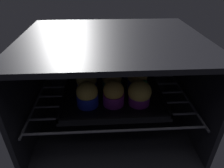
{
  "coord_description": "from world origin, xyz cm",
  "views": [
    {
      "loc": [
        -3.62,
        -39.44,
        55.38
      ],
      "look_at": [
        0.0,
        22.8,
        17.59
      ],
      "focal_mm": 31.92,
      "sensor_mm": 36.0,
      "label": 1
    }
  ],
  "objects_px": {
    "muffin_row0_col1": "(113,94)",
    "muffin_row0_col2": "(140,94)",
    "baking_tray": "(112,91)",
    "muffin_row0_col0": "(87,95)",
    "muffin_row2_col1": "(112,68)",
    "muffin_row1_col1": "(112,80)",
    "muffin_row1_col0": "(87,81)",
    "muffin_row2_col2": "(133,69)",
    "muffin_row2_col0": "(89,70)",
    "muffin_row1_col2": "(137,79)"
  },
  "relations": [
    {
      "from": "muffin_row2_col2",
      "to": "muffin_row0_col1",
      "type": "bearing_deg",
      "value": -117.26
    },
    {
      "from": "muffin_row2_col0",
      "to": "muffin_row2_col2",
      "type": "bearing_deg",
      "value": 2.28
    },
    {
      "from": "muffin_row0_col1",
      "to": "muffin_row1_col0",
      "type": "relative_size",
      "value": 1.03
    },
    {
      "from": "baking_tray",
      "to": "muffin_row1_col0",
      "type": "distance_m",
      "value": 0.1
    },
    {
      "from": "baking_tray",
      "to": "muffin_row0_col0",
      "type": "distance_m",
      "value": 0.13
    },
    {
      "from": "muffin_row2_col0",
      "to": "muffin_row0_col0",
      "type": "bearing_deg",
      "value": -89.26
    },
    {
      "from": "muffin_row0_col1",
      "to": "muffin_row2_col0",
      "type": "xyz_separation_m",
      "value": [
        -0.09,
        0.17,
        -0.0
      ]
    },
    {
      "from": "muffin_row1_col2",
      "to": "muffin_row0_col2",
      "type": "bearing_deg",
      "value": -94.74
    },
    {
      "from": "muffin_row0_col2",
      "to": "muffin_row2_col2",
      "type": "height_order",
      "value": "muffin_row0_col2"
    },
    {
      "from": "muffin_row0_col2",
      "to": "muffin_row2_col1",
      "type": "xyz_separation_m",
      "value": [
        -0.08,
        0.18,
        0.01
      ]
    },
    {
      "from": "muffin_row1_col1",
      "to": "muffin_row1_col2",
      "type": "bearing_deg",
      "value": 0.57
    },
    {
      "from": "muffin_row0_col0",
      "to": "muffin_row2_col2",
      "type": "distance_m",
      "value": 0.25
    },
    {
      "from": "muffin_row1_col1",
      "to": "muffin_row2_col1",
      "type": "distance_m",
      "value": 0.09
    },
    {
      "from": "muffin_row0_col1",
      "to": "muffin_row2_col2",
      "type": "height_order",
      "value": "muffin_row0_col1"
    },
    {
      "from": "muffin_row2_col2",
      "to": "muffin_row2_col0",
      "type": "bearing_deg",
      "value": -177.72
    },
    {
      "from": "muffin_row1_col0",
      "to": "muffin_row0_col0",
      "type": "bearing_deg",
      "value": -85.78
    },
    {
      "from": "muffin_row0_col1",
      "to": "muffin_row0_col2",
      "type": "distance_m",
      "value": 0.09
    },
    {
      "from": "muffin_row0_col0",
      "to": "muffin_row0_col1",
      "type": "bearing_deg",
      "value": 0.6
    },
    {
      "from": "muffin_row0_col2",
      "to": "muffin_row1_col0",
      "type": "height_order",
      "value": "same"
    },
    {
      "from": "muffin_row0_col1",
      "to": "muffin_row1_col1",
      "type": "height_order",
      "value": "muffin_row1_col1"
    },
    {
      "from": "muffin_row0_col2",
      "to": "muffin_row1_col1",
      "type": "height_order",
      "value": "muffin_row1_col1"
    },
    {
      "from": "muffin_row0_col2",
      "to": "muffin_row1_col0",
      "type": "relative_size",
      "value": 0.99
    },
    {
      "from": "muffin_row1_col0",
      "to": "muffin_row2_col1",
      "type": "xyz_separation_m",
      "value": [
        0.1,
        0.09,
        0.0
      ]
    },
    {
      "from": "muffin_row0_col1",
      "to": "muffin_row1_col2",
      "type": "distance_m",
      "value": 0.13
    },
    {
      "from": "baking_tray",
      "to": "muffin_row1_col2",
      "type": "distance_m",
      "value": 0.1
    },
    {
      "from": "muffin_row0_col0",
      "to": "muffin_row2_col0",
      "type": "xyz_separation_m",
      "value": [
        -0.0,
        0.17,
        -0.0
      ]
    },
    {
      "from": "muffin_row0_col0",
      "to": "muffin_row2_col1",
      "type": "relative_size",
      "value": 0.92
    },
    {
      "from": "muffin_row0_col1",
      "to": "muffin_row2_col2",
      "type": "xyz_separation_m",
      "value": [
        0.09,
        0.18,
        -0.0
      ]
    },
    {
      "from": "baking_tray",
      "to": "muffin_row0_col0",
      "type": "xyz_separation_m",
      "value": [
        -0.09,
        -0.09,
        0.05
      ]
    },
    {
      "from": "muffin_row0_col0",
      "to": "muffin_row1_col0",
      "type": "height_order",
      "value": "muffin_row0_col0"
    },
    {
      "from": "muffin_row0_col1",
      "to": "muffin_row2_col0",
      "type": "distance_m",
      "value": 0.19
    },
    {
      "from": "muffin_row2_col0",
      "to": "muffin_row2_col2",
      "type": "distance_m",
      "value": 0.18
    },
    {
      "from": "muffin_row1_col0",
      "to": "muffin_row2_col2",
      "type": "bearing_deg",
      "value": 27.14
    },
    {
      "from": "baking_tray",
      "to": "muffin_row1_col1",
      "type": "relative_size",
      "value": 3.97
    },
    {
      "from": "muffin_row1_col0",
      "to": "muffin_row0_col2",
      "type": "bearing_deg",
      "value": -26.59
    },
    {
      "from": "baking_tray",
      "to": "muffin_row2_col2",
      "type": "relative_size",
      "value": 4.2
    },
    {
      "from": "muffin_row1_col0",
      "to": "muffin_row1_col2",
      "type": "distance_m",
      "value": 0.18
    },
    {
      "from": "muffin_row0_col2",
      "to": "muffin_row1_col0",
      "type": "distance_m",
      "value": 0.2
    },
    {
      "from": "baking_tray",
      "to": "muffin_row1_col1",
      "type": "height_order",
      "value": "muffin_row1_col1"
    },
    {
      "from": "muffin_row0_col0",
      "to": "muffin_row0_col2",
      "type": "bearing_deg",
      "value": -0.42
    },
    {
      "from": "muffin_row0_col0",
      "to": "muffin_row1_col0",
      "type": "xyz_separation_m",
      "value": [
        -0.01,
        0.09,
        -0.0
      ]
    },
    {
      "from": "muffin_row0_col0",
      "to": "muffin_row0_col2",
      "type": "xyz_separation_m",
      "value": [
        0.17,
        -0.0,
        -0.0
      ]
    },
    {
      "from": "muffin_row0_col2",
      "to": "muffin_row1_col2",
      "type": "xyz_separation_m",
      "value": [
        0.01,
        0.09,
        0.0
      ]
    },
    {
      "from": "muffin_row1_col0",
      "to": "muffin_row2_col0",
      "type": "relative_size",
      "value": 1.01
    },
    {
      "from": "muffin_row1_col1",
      "to": "muffin_row2_col2",
      "type": "xyz_separation_m",
      "value": [
        0.09,
        0.09,
        -0.0
      ]
    },
    {
      "from": "muffin_row1_col2",
      "to": "muffin_row1_col1",
      "type": "bearing_deg",
      "value": -179.43
    },
    {
      "from": "muffin_row0_col1",
      "to": "muffin_row1_col1",
      "type": "distance_m",
      "value": 0.09
    },
    {
      "from": "muffin_row0_col0",
      "to": "muffin_row0_col1",
      "type": "xyz_separation_m",
      "value": [
        0.08,
        0.0,
        0.0
      ]
    },
    {
      "from": "muffin_row1_col1",
      "to": "muffin_row2_col2",
      "type": "relative_size",
      "value": 1.06
    },
    {
      "from": "muffin_row0_col1",
      "to": "muffin_row2_col1",
      "type": "height_order",
      "value": "muffin_row2_col1"
    }
  ]
}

